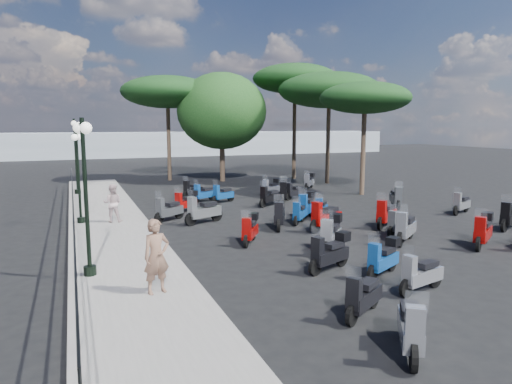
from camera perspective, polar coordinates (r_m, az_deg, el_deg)
name	(u,v)px	position (r m, az deg, el deg)	size (l,w,h in m)	color
ground	(292,229)	(17.72, 4.51, -4.62)	(120.00, 120.00, 0.00)	black
sidewalk	(110,225)	(18.89, -17.81, -3.96)	(3.00, 30.00, 0.15)	slate
railing	(73,208)	(18.50, -21.89, -1.82)	(0.04, 26.04, 1.10)	black
lamp_post_0	(85,187)	(12.19, -20.55, 0.57)	(0.43, 1.17, 4.01)	black
lamp_post_1	(78,171)	(19.05, -21.33, 2.45)	(0.39, 1.05, 3.59)	black
lamp_post_2	(76,151)	(27.27, -21.63, 4.75)	(0.33, 1.23, 4.17)	black
woman	(156,256)	(10.75, -12.34, -7.86)	(0.63, 0.41, 1.73)	brown
pedestrian_far	(113,203)	(18.93, -17.49, -1.34)	(0.74, 0.58, 1.52)	#C2A5A7
scooter_0	(411,329)	(8.70, 18.79, -15.88)	(1.10, 1.47, 1.37)	black
scooter_1	(330,253)	(12.78, 9.20, -7.55)	(1.58, 0.84, 1.32)	black
scooter_2	(250,230)	(15.46, -0.75, -4.75)	(1.01, 1.37, 1.24)	black
scooter_3	(169,210)	(19.30, -10.88, -2.27)	(1.42, 1.06, 1.33)	black
scooter_4	(186,202)	(21.22, -8.75, -1.26)	(1.32, 1.03, 1.22)	black
scooter_5	(204,194)	(23.85, -6.56, -0.23)	(1.43, 0.84, 1.23)	black
scooter_6	(363,297)	(9.97, 13.20, -12.69)	(1.39, 0.94, 1.26)	black
scooter_7	(421,275)	(11.73, 19.89, -9.73)	(1.57, 0.62, 1.26)	black
scooter_8	(299,213)	(18.62, 5.45, -2.69)	(1.09, 1.17, 1.20)	black
scooter_9	(279,216)	(17.66, 2.95, -3.00)	(1.00, 1.65, 1.43)	black
scooter_10	(203,211)	(18.63, -6.64, -2.40)	(1.76, 0.92, 1.48)	black
scooter_11	(192,190)	(25.32, -7.99, 0.27)	(1.35, 1.00, 1.26)	black
scooter_12	(383,259)	(12.67, 15.61, -8.02)	(1.46, 0.89, 1.26)	black
scooter_13	(331,235)	(14.57, 9.36, -5.31)	(1.42, 1.47, 1.48)	black
scooter_14	(325,217)	(17.48, 8.65, -3.14)	(1.76, 0.95, 1.49)	black
scooter_15	(307,206)	(19.63, 6.37, -1.76)	(1.38, 1.42, 1.44)	black
scooter_16	(270,197)	(22.50, 1.71, -0.63)	(1.47, 0.96, 1.31)	black
scooter_17	(294,192)	(24.59, 4.82, 0.02)	(1.41, 0.77, 1.19)	black
scooter_19	(405,228)	(16.30, 18.17, -4.35)	(1.55, 1.18, 1.46)	black
scooter_20	(397,224)	(17.38, 17.23, -3.81)	(1.40, 0.85, 1.22)	black
scooter_21	(386,215)	(18.59, 15.93, -2.73)	(1.57, 1.12, 1.44)	black
scooter_22	(283,192)	(23.80, 3.42, 0.05)	(0.99, 1.65, 1.42)	black
scooter_23	(271,188)	(25.46, 1.91, 0.50)	(1.45, 0.98, 1.28)	black
scooter_25	(483,231)	(16.71, 26.50, -4.43)	(1.57, 1.11, 1.41)	black
scooter_26	(510,217)	(19.98, 29.19, -2.73)	(1.72, 0.87, 1.43)	black
scooter_27	(461,204)	(22.50, 24.27, -1.39)	(1.53, 0.82, 1.29)	black
scooter_28	(396,198)	(22.90, 17.09, -0.76)	(0.98, 1.60, 1.40)	black
scooter_29	(309,181)	(28.81, 6.67, 1.33)	(1.21, 1.21, 1.24)	black
scooter_30	(321,209)	(19.71, 8.15, -2.11)	(1.09, 1.17, 1.20)	black
scooter_31	(223,195)	(23.49, -4.19, -0.33)	(1.43, 0.84, 1.23)	black
broadleaf_tree	(222,111)	(32.39, -4.30, 10.04)	(6.26, 6.26, 7.59)	#38281E
pine_0	(295,79)	(34.11, 4.89, 13.87)	(6.16, 6.16, 8.36)	#38281E
pine_1	(329,90)	(31.62, 9.13, 12.43)	(6.85, 6.85, 7.47)	#38281E
pine_2	(167,92)	(33.48, -11.01, 12.14)	(6.50, 6.50, 7.41)	#38281E
pine_3	(365,98)	(26.71, 13.46, 11.33)	(5.11, 5.11, 6.37)	#38281E
distant_hills	(136,144)	(60.98, -14.79, 5.80)	(70.00, 8.00, 3.00)	gray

